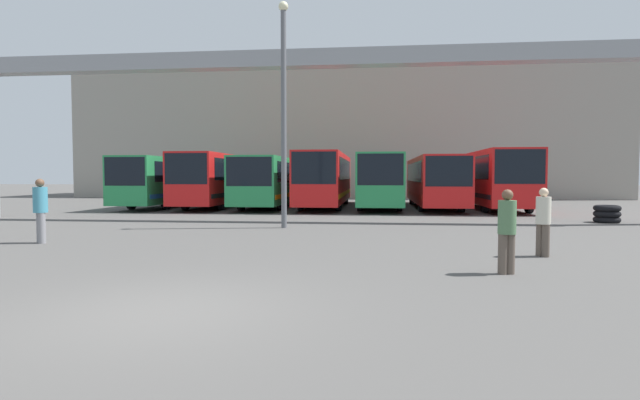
% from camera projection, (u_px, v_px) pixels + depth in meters
% --- Properties ---
extents(ground_plane, '(200.00, 200.00, 0.00)m').
position_uv_depth(ground_plane, '(159.00, 313.00, 7.06)').
color(ground_plane, '#514F4C').
extents(building_backdrop, '(47.51, 12.00, 11.11)m').
position_uv_depth(building_backdrop, '(343.00, 138.00, 47.68)').
color(building_backdrop, gray).
rests_on(building_backdrop, ground).
extents(overhead_gantry, '(29.62, 0.80, 7.23)m').
position_uv_depth(overhead_gantry, '(304.00, 78.00, 21.15)').
color(overhead_gantry, gray).
rests_on(overhead_gantry, ground).
extents(bus_slot_0, '(2.43, 12.37, 3.01)m').
position_uv_depth(bus_slot_0, '(173.00, 179.00, 31.98)').
color(bus_slot_0, '#268C4C').
rests_on(bus_slot_0, ground).
extents(bus_slot_1, '(2.47, 11.83, 3.20)m').
position_uv_depth(bus_slot_1, '(221.00, 177.00, 31.35)').
color(bus_slot_1, red).
rests_on(bus_slot_1, ground).
extents(bus_slot_2, '(2.59, 12.01, 2.99)m').
position_uv_depth(bus_slot_2, '(273.00, 179.00, 31.09)').
color(bus_slot_2, '#268C4C').
rests_on(bus_slot_2, ground).
extents(bus_slot_3, '(2.47, 12.40, 3.24)m').
position_uv_depth(bus_slot_3, '(326.00, 177.00, 30.92)').
color(bus_slot_3, red).
rests_on(bus_slot_3, ground).
extents(bus_slot_4, '(2.48, 12.34, 3.12)m').
position_uv_depth(bus_slot_4, '(379.00, 178.00, 30.53)').
color(bus_slot_4, '#268C4C').
rests_on(bus_slot_4, ground).
extents(bus_slot_5, '(2.48, 12.29, 3.00)m').
position_uv_depth(bus_slot_5, '(434.00, 179.00, 30.15)').
color(bus_slot_5, red).
rests_on(bus_slot_5, ground).
extents(bus_slot_6, '(2.57, 10.09, 3.30)m').
position_uv_depth(bus_slot_6, '(495.00, 176.00, 28.69)').
color(bus_slot_6, red).
rests_on(bus_slot_6, ground).
extents(pedestrian_near_left, '(0.39, 0.39, 1.86)m').
position_uv_depth(pedestrian_near_left, '(41.00, 209.00, 14.32)').
color(pedestrian_near_left, gray).
rests_on(pedestrian_near_left, ground).
extents(pedestrian_near_center, '(0.35, 0.35, 1.67)m').
position_uv_depth(pedestrian_near_center, '(507.00, 229.00, 9.80)').
color(pedestrian_near_center, brown).
rests_on(pedestrian_near_center, ground).
extents(pedestrian_near_right, '(0.34, 0.34, 1.65)m').
position_uv_depth(pedestrian_near_right, '(543.00, 220.00, 11.92)').
color(pedestrian_near_right, brown).
rests_on(pedestrian_near_right, ground).
extents(tire_stack, '(1.04, 1.04, 0.72)m').
position_uv_depth(tire_stack, '(607.00, 214.00, 20.63)').
color(tire_stack, black).
rests_on(tire_stack, ground).
extents(lamp_post, '(0.36, 0.36, 8.30)m').
position_uv_depth(lamp_post, '(284.00, 106.00, 18.36)').
color(lamp_post, '#595B60').
rests_on(lamp_post, ground).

